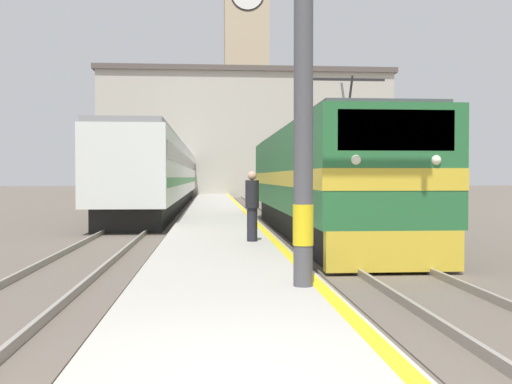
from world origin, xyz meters
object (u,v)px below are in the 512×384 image
catenary_mast (308,9)px  clock_tower (246,55)px  locomotive_train (318,180)px  passenger_train (169,175)px  person_on_platform (252,204)px

catenary_mast → clock_tower: 59.12m
catenary_mast → locomotive_train: bearing=79.0°
catenary_mast → passenger_train: bearing=97.3°
locomotive_train → person_on_platform: bearing=-117.0°
person_on_platform → clock_tower: bearing=86.8°
catenary_mast → clock_tower: (2.55, 58.00, 11.17)m
passenger_train → person_on_platform: 28.05m
locomotive_train → catenary_mast: 11.71m
locomotive_train → catenary_mast: (-2.18, -11.22, 2.55)m
locomotive_train → catenary_mast: size_ratio=2.10×
passenger_train → person_on_platform: (3.94, -27.76, -0.85)m
catenary_mast → clock_tower: clock_tower is taller
locomotive_train → person_on_platform: 5.69m
passenger_train → catenary_mast: size_ratio=5.59×
locomotive_train → clock_tower: size_ratio=0.59×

